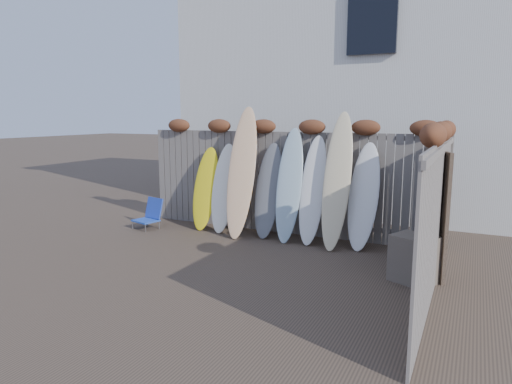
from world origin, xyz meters
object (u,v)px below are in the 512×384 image
at_px(lattice_panel, 434,212).
at_px(surfboard_0, 205,188).
at_px(beach_chair, 150,214).
at_px(wooden_crate, 414,259).

distance_m(lattice_panel, surfboard_0, 4.52).
height_order(beach_chair, surfboard_0, surfboard_0).
bearing_deg(wooden_crate, lattice_panel, 73.01).
distance_m(wooden_crate, surfboard_0, 4.51).
bearing_deg(surfboard_0, wooden_crate, -19.22).
distance_m(beach_chair, lattice_panel, 5.55).
bearing_deg(lattice_panel, beach_chair, 156.20).
bearing_deg(beach_chair, lattice_panel, -3.11).
bearing_deg(surfboard_0, lattice_panel, -11.49).
relative_size(beach_chair, lattice_panel, 0.34).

